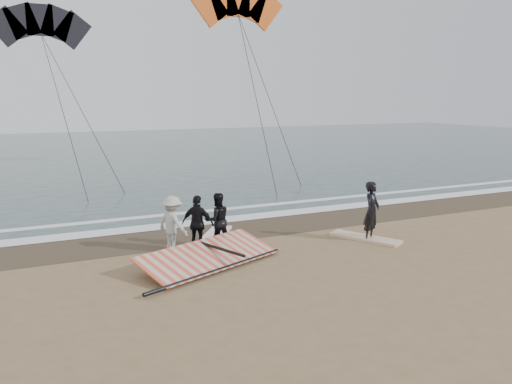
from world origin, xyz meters
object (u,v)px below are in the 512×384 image
at_px(board_cream, 214,236).
at_px(board_white, 365,238).
at_px(man_main, 372,211).
at_px(sail_rig, 205,257).

bearing_deg(board_cream, board_white, 7.49).
bearing_deg(man_main, board_white, 94.40).
relative_size(board_white, sail_rig, 0.53).
bearing_deg(man_main, sail_rig, 148.92).
xyz_separation_m(board_white, sail_rig, (-5.61, -0.14, 0.15)).
height_order(man_main, board_white, man_main).
relative_size(man_main, board_white, 0.83).
bearing_deg(sail_rig, board_white, 1.47).
distance_m(man_main, board_cream, 5.26).
height_order(board_white, board_cream, board_cream).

